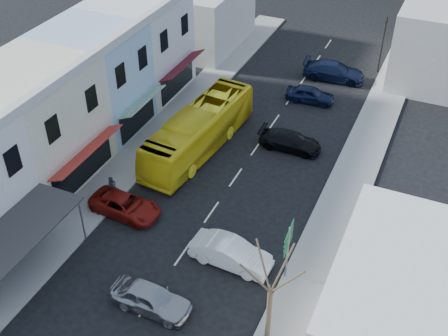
% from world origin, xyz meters
% --- Properties ---
extents(ground, '(120.00, 120.00, 0.00)m').
position_xyz_m(ground, '(0.00, 0.00, 0.00)').
color(ground, black).
rests_on(ground, ground).
extents(sidewalk_left, '(3.00, 52.00, 0.15)m').
position_xyz_m(sidewalk_left, '(-7.50, 10.00, 0.07)').
color(sidewalk_left, gray).
rests_on(sidewalk_left, ground).
extents(sidewalk_right, '(3.00, 52.00, 0.15)m').
position_xyz_m(sidewalk_right, '(7.50, 10.00, 0.07)').
color(sidewalk_right, gray).
rests_on(sidewalk_right, ground).
extents(shopfront_row, '(8.25, 30.00, 8.00)m').
position_xyz_m(shopfront_row, '(-12.49, 5.00, 4.00)').
color(shopfront_row, silver).
rests_on(shopfront_row, ground).
extents(distant_block_left, '(8.00, 10.00, 6.00)m').
position_xyz_m(distant_block_left, '(-12.00, 27.00, 3.00)').
color(distant_block_left, '#B7B2A8').
rests_on(distant_block_left, ground).
extents(distant_block_right, '(8.00, 12.00, 7.00)m').
position_xyz_m(distant_block_right, '(11.00, 30.00, 3.50)').
color(distant_block_right, '#B7B2A8').
rests_on(distant_block_right, ground).
extents(bus, '(3.55, 11.78, 3.10)m').
position_xyz_m(bus, '(-3.81, 10.09, 1.55)').
color(bus, yellow).
rests_on(bus, ground).
extents(car_silver, '(4.44, 1.89, 1.40)m').
position_xyz_m(car_silver, '(0.34, -4.29, 0.70)').
color(car_silver, '#A3A3A8').
rests_on(car_silver, ground).
extents(car_white, '(4.47, 1.98, 1.40)m').
position_xyz_m(car_white, '(2.90, 0.41, 0.70)').
color(car_white, white).
rests_on(car_white, ground).
extents(car_red, '(4.71, 2.17, 1.40)m').
position_xyz_m(car_red, '(-5.00, 1.69, 0.70)').
color(car_red, maroon).
rests_on(car_red, ground).
extents(car_black_near, '(4.54, 1.94, 1.40)m').
position_xyz_m(car_black_near, '(2.32, 12.89, 0.70)').
color(car_black_near, black).
rests_on(car_black_near, ground).
extents(car_navy_mid, '(4.53, 2.15, 1.40)m').
position_xyz_m(car_navy_mid, '(1.63, 20.18, 0.70)').
color(car_navy_mid, black).
rests_on(car_navy_mid, ground).
extents(car_navy_far, '(4.64, 2.20, 1.40)m').
position_xyz_m(car_navy_far, '(2.42, 24.93, 0.70)').
color(car_navy_far, black).
rests_on(car_navy_far, ground).
extents(pedestrian_left, '(0.57, 0.70, 1.70)m').
position_xyz_m(pedestrian_left, '(-6.51, 2.60, 1.00)').
color(pedestrian_left, black).
rests_on(pedestrian_left, sidewalk_left).
extents(direction_sign, '(0.40, 1.76, 3.86)m').
position_xyz_m(direction_sign, '(6.17, 0.63, 1.93)').
color(direction_sign, '#0C5222').
rests_on(direction_sign, ground).
extents(street_tree, '(3.61, 3.61, 7.11)m').
position_xyz_m(street_tree, '(6.66, -3.64, 3.56)').
color(street_tree, '#392F23').
rests_on(street_tree, ground).
extents(traffic_signal, '(0.56, 1.08, 5.30)m').
position_xyz_m(traffic_signal, '(5.80, 28.01, 2.65)').
color(traffic_signal, black).
rests_on(traffic_signal, ground).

